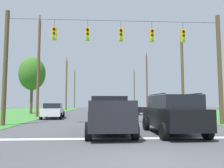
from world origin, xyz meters
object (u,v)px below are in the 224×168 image
object	(u,v)px
utility_pole_mid_right	(182,74)
utility_pole_far_right	(147,82)
distant_car_oncoming	(113,110)
utility_pole_near_left	(134,89)
utility_pole_distant_left	(75,89)
suv_black	(172,113)
utility_pole_distant_right	(66,85)
pickup_truck	(109,115)
distant_car_far_parked	(125,109)
utility_pole_far_left	(38,66)
overhead_signal_span	(116,61)
distant_car_crossing_white	(53,111)
tree_roadside_right	(32,74)

from	to	relation	value
utility_pole_mid_right	utility_pole_far_right	size ratio (longest dim) A/B	0.87
distant_car_oncoming	utility_pole_near_left	size ratio (longest dim) A/B	0.40
distant_car_oncoming	utility_pole_distant_left	world-z (taller)	utility_pole_distant_left
utility_pole_mid_right	utility_pole_distant_left	xyz separation A→B (m)	(-16.79, 36.55, 0.55)
suv_black	utility_pole_distant_right	size ratio (longest dim) A/B	0.46
utility_pole_near_left	utility_pole_distant_left	world-z (taller)	utility_pole_distant_left
pickup_truck	distant_car_far_parked	xyz separation A→B (m)	(2.71, 16.02, -0.18)
utility_pole_mid_right	distant_car_far_parked	bearing A→B (deg)	151.82
suv_black	utility_pole_far_left	world-z (taller)	utility_pole_far_left
overhead_signal_span	distant_car_far_parked	xyz separation A→B (m)	(2.02, 11.96, -3.86)
distant_car_far_parked	utility_pole_distant_right	distance (m)	18.80
distant_car_oncoming	utility_pole_distant_left	bearing A→B (deg)	102.50
utility_pole_mid_right	utility_pole_far_left	xyz separation A→B (m)	(-16.39, -0.03, 0.74)
utility_pole_far_right	utility_pole_distant_right	xyz separation A→B (m)	(-16.08, 0.79, -0.61)
overhead_signal_span	distant_car_crossing_white	world-z (taller)	overhead_signal_span
distant_car_crossing_white	utility_pole_distant_left	world-z (taller)	utility_pole_distant_left
utility_pole_far_left	utility_pole_distant_left	size ratio (longest dim) A/B	1.03
distant_car_crossing_white	utility_pole_mid_right	distance (m)	14.93
utility_pole_far_left	utility_pole_distant_left	distance (m)	36.57
pickup_truck	utility_pole_far_right	size ratio (longest dim) A/B	0.47
utility_pole_distant_right	utility_pole_distant_left	xyz separation A→B (m)	(-0.53, 17.82, 0.32)
overhead_signal_span	utility_pole_near_left	world-z (taller)	utility_pole_near_left
overhead_signal_span	utility_pole_far_left	size ratio (longest dim) A/B	1.39
utility_pole_far_right	utility_pole_far_left	size ratio (longest dim) A/B	1.01
overhead_signal_span	pickup_truck	distance (m)	5.52
distant_car_crossing_white	utility_pole_mid_right	world-z (taller)	utility_pole_mid_right
utility_pole_distant_right	tree_roadside_right	xyz separation A→B (m)	(-2.86, -12.25, 0.53)
suv_black	tree_roadside_right	world-z (taller)	tree_roadside_right
distant_car_crossing_white	utility_pole_near_left	size ratio (longest dim) A/B	0.40
utility_pole_far_left	tree_roadside_right	size ratio (longest dim) A/B	1.44
distant_car_oncoming	tree_roadside_right	bearing A→B (deg)	141.78
utility_pole_mid_right	utility_pole_near_left	xyz separation A→B (m)	(0.17, 35.97, 0.54)
tree_roadside_right	overhead_signal_span	bearing A→B (deg)	-54.36
pickup_truck	distant_car_oncoming	xyz separation A→B (m)	(0.80, 10.54, -0.18)
overhead_signal_span	utility_pole_far_right	size ratio (longest dim) A/B	1.37
utility_pole_far_left	tree_roadside_right	distance (m)	7.06
suv_black	utility_pole_distant_right	xyz separation A→B (m)	(-10.47, 31.77, 4.03)
distant_car_oncoming	utility_pole_near_left	distance (m)	39.26
distant_car_crossing_white	utility_pole_mid_right	bearing A→B (deg)	8.47
distant_car_far_parked	overhead_signal_span	bearing A→B (deg)	-99.57
distant_car_crossing_white	tree_roadside_right	world-z (taller)	tree_roadside_right
distant_car_oncoming	utility_pole_distant_left	xyz separation A→B (m)	(-8.57, 38.65, 4.62)
utility_pole_mid_right	utility_pole_distant_right	size ratio (longest dim) A/B	0.96
pickup_truck	tree_roadside_right	xyz separation A→B (m)	(-10.11, 19.12, 4.66)
utility_pole_near_left	pickup_truck	bearing A→B (deg)	-100.70
utility_pole_distant_right	utility_pole_distant_left	distance (m)	17.83
utility_pole_distant_right	tree_roadside_right	distance (m)	12.59
pickup_truck	distant_car_crossing_white	distance (m)	11.74
utility_pole_far_right	utility_pole_distant_left	world-z (taller)	utility_pole_far_right
utility_pole_distant_right	utility_pole_near_left	bearing A→B (deg)	46.37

